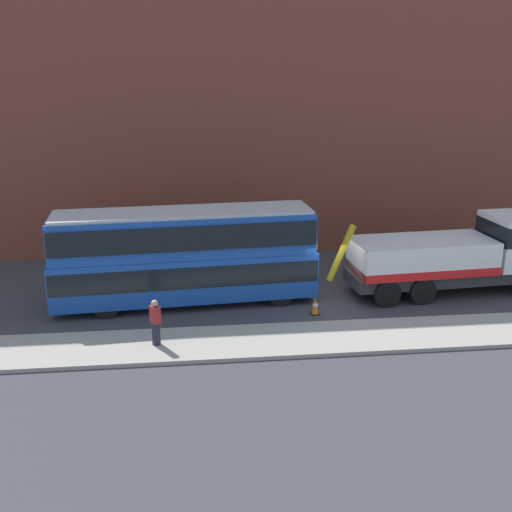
{
  "coord_description": "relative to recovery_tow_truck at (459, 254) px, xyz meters",
  "views": [
    {
      "loc": [
        -6.01,
        -24.39,
        9.75
      ],
      "look_at": [
        -3.3,
        0.11,
        2.0
      ],
      "focal_mm": 42.63,
      "sensor_mm": 36.0,
      "label": 1
    }
  ],
  "objects": [
    {
      "name": "near_kerb",
      "position": [
        -5.79,
        -4.35,
        -1.68
      ],
      "size": [
        60.0,
        2.8,
        0.15
      ],
      "primitive_type": "cube",
      "color": "gray",
      "rests_on": "ground_plane"
    },
    {
      "name": "ground_plane",
      "position": [
        -5.79,
        -0.15,
        -1.76
      ],
      "size": [
        120.0,
        120.0,
        0.0
      ],
      "primitive_type": "plane",
      "color": "#38383D"
    },
    {
      "name": "building_facade",
      "position": [
        -5.79,
        7.41,
        6.31
      ],
      "size": [
        60.0,
        1.5,
        16.0
      ],
      "color": "brown",
      "rests_on": "ground_plane"
    },
    {
      "name": "recovery_tow_truck",
      "position": [
        0.0,
        0.0,
        0.0
      ],
      "size": [
        10.22,
        3.3,
        3.67
      ],
      "rotation": [
        0.0,
        0.0,
        0.08
      ],
      "color": "#2D2D2D",
      "rests_on": "ground_plane"
    },
    {
      "name": "traffic_cone_near_bus",
      "position": [
        -6.86,
        -1.9,
        -1.42
      ],
      "size": [
        0.36,
        0.36,
        0.72
      ],
      "color": "orange",
      "rests_on": "ground_plane"
    },
    {
      "name": "pedestrian_onlooker",
      "position": [
        -13.17,
        -4.35,
        -0.77
      ],
      "size": [
        0.43,
        0.48,
        1.71
      ],
      "rotation": [
        0.0,
        0.0,
        0.53
      ],
      "color": "#232333",
      "rests_on": "near_kerb"
    },
    {
      "name": "double_decker_bus",
      "position": [
        -12.09,
        -0.04,
        0.47
      ],
      "size": [
        11.17,
        3.36,
        4.06
      ],
      "rotation": [
        0.0,
        0.0,
        0.08
      ],
      "color": "#19479E",
      "rests_on": "ground_plane"
    }
  ]
}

